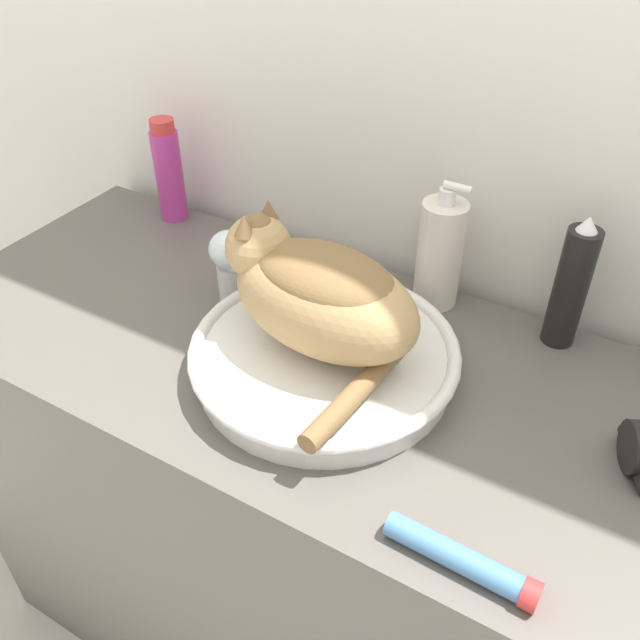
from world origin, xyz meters
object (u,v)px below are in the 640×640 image
(soap_pump_bottle, at_px, (440,253))
(shampoo_bottle_tall, at_px, (169,172))
(faucet, at_px, (233,261))
(cat, at_px, (318,292))
(hairspray_can_black, at_px, (571,286))
(cream_tube, at_px, (462,560))

(soap_pump_bottle, distance_m, shampoo_bottle_tall, 0.55)
(faucet, bearing_deg, shampoo_bottle_tall, 168.22)
(soap_pump_bottle, bearing_deg, cat, -108.06)
(cat, height_order, soap_pump_bottle, cat)
(hairspray_can_black, xyz_separation_m, cream_tube, (0.01, -0.44, -0.09))
(faucet, distance_m, hairspray_can_black, 0.51)
(soap_pump_bottle, distance_m, cream_tube, 0.50)
(cat, distance_m, shampoo_bottle_tall, 0.53)
(hairspray_can_black, bearing_deg, faucet, -161.03)
(cat, bearing_deg, shampoo_bottle_tall, -22.50)
(hairspray_can_black, height_order, shampoo_bottle_tall, hairspray_can_black)
(cat, xyz_separation_m, soap_pump_bottle, (0.08, 0.24, -0.05))
(hairspray_can_black, distance_m, cream_tube, 0.45)
(soap_pump_bottle, relative_size, cream_tube, 1.24)
(soap_pump_bottle, bearing_deg, faucet, -149.42)
(faucet, height_order, shampoo_bottle_tall, shampoo_bottle_tall)
(soap_pump_bottle, height_order, shampoo_bottle_tall, soap_pump_bottle)
(hairspray_can_black, distance_m, shampoo_bottle_tall, 0.75)
(cat, height_order, cream_tube, cat)
(shampoo_bottle_tall, bearing_deg, hairspray_can_black, 0.00)
(shampoo_bottle_tall, bearing_deg, cat, -27.31)
(shampoo_bottle_tall, bearing_deg, faucet, -31.68)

